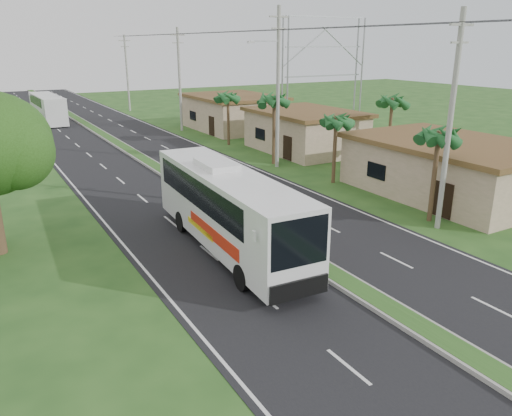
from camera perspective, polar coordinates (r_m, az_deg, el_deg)
ground at (r=21.41m, az=9.05°, el=-7.88°), size 180.00×180.00×0.00m
road_asphalt at (r=38.04m, az=-10.15°, el=3.79°), size 14.00×160.00×0.02m
median_strip at (r=38.02m, az=-10.16°, el=3.93°), size 1.20×160.00×0.18m
lane_edge_left at (r=36.42m, az=-20.07°, el=2.28°), size 0.12×160.00×0.01m
lane_edge_right at (r=40.72m, az=-1.26°, el=5.02°), size 0.12×160.00×0.01m
shop_near at (r=34.40m, az=21.26°, el=4.32°), size 8.60×12.60×3.52m
shop_mid at (r=45.85m, az=5.60°, el=8.81°), size 7.60×10.60×3.67m
shop_far at (r=57.67m, az=-2.63°, el=10.89°), size 8.60×11.60×3.82m
palm_verge_a at (r=28.16m, az=20.16°, el=7.75°), size 2.40×2.40×5.45m
palm_verge_b at (r=34.85m, az=9.14°, el=9.83°), size 2.40×2.40×5.05m
palm_verge_c at (r=40.06m, az=2.09°, el=12.22°), size 2.40×2.40×5.85m
palm_verge_d at (r=48.16m, az=-3.23°, el=12.55°), size 2.40×2.40×5.25m
palm_behind_shop at (r=42.39m, az=15.31°, el=11.68°), size 2.40×2.40×5.65m
utility_pole_a at (r=27.02m, az=21.30°, el=9.23°), size 1.60×0.28×11.00m
utility_pole_b at (r=38.94m, az=2.49°, el=13.72°), size 3.20×0.28×12.00m
utility_pole_c at (r=56.84m, az=-8.73°, el=14.39°), size 1.60×0.28×11.00m
utility_pole_d at (r=75.77m, az=-14.53°, el=14.78°), size 1.60×0.28×10.50m
billboard_lattice at (r=56.48m, az=7.75°, el=15.58°), size 10.18×1.18×12.07m
coach_bus_main at (r=23.19m, az=-3.27°, el=0.36°), size 3.27×12.67×4.06m
coach_bus_far at (r=67.91m, az=-22.71°, el=10.61°), size 2.72×11.41×3.31m
motorcyclist at (r=24.97m, az=-3.00°, el=-1.71°), size 1.73×0.84×2.27m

